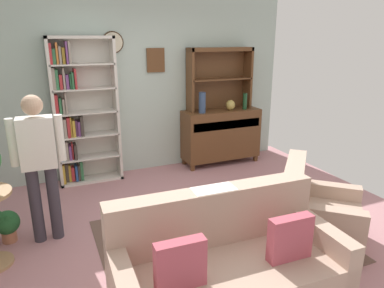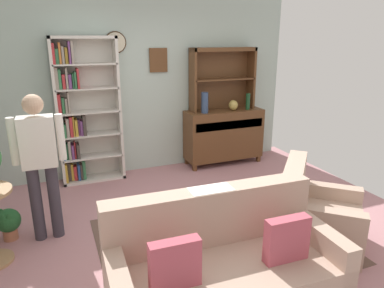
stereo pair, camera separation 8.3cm
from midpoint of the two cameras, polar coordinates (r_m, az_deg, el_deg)
name	(u,v)px [view 1 (the left image)]	position (r m, az deg, el deg)	size (l,w,h in m)	color
ground_plane	(191,231)	(4.09, -0.78, -13.90)	(5.40, 4.60, 0.02)	#B27A7F
wall_back	(136,83)	(5.58, -9.39, 9.73)	(5.00, 0.09, 2.80)	#ADC1B7
area_rug	(219,240)	(3.92, 3.76, -15.18)	(2.45, 1.89, 0.01)	brown
bookshelf	(80,114)	(5.31, -18.04, 4.70)	(0.90, 0.30, 2.10)	silver
sideboard	(221,134)	(5.98, 4.29, 1.64)	(1.30, 0.45, 0.92)	brown
sideboard_hutch	(219,70)	(5.89, 4.02, 11.81)	(1.10, 0.26, 1.00)	brown
vase_tall	(202,103)	(5.61, 1.24, 6.69)	(0.11, 0.11, 0.33)	#33476B
vase_round	(230,105)	(5.87, 5.83, 6.28)	(0.15, 0.15, 0.17)	tan
bottle_wine	(245,101)	(5.97, 8.15, 6.86)	(0.07, 0.07, 0.27)	#194223
couch_floral	(227,270)	(2.99, 4.78, -19.61)	(1.83, 0.91, 0.90)	tan
armchair_floral	(317,217)	(3.96, 18.91, -11.04)	(1.08, 1.08, 0.88)	tan
potted_plant_small	(7,224)	(4.28, -28.20, -11.35)	(0.25, 0.25, 0.35)	#AD6B4C
person_reading	(39,159)	(3.89, -24.01, -2.26)	(0.52, 0.21, 1.56)	#38333D
coffee_table	(184,225)	(3.49, -2.04, -12.93)	(0.80, 0.50, 0.42)	brown
book_stack	(183,218)	(3.38, -2.13, -11.93)	(0.17, 0.15, 0.08)	#284C8C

